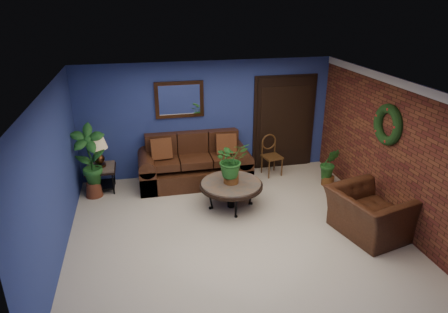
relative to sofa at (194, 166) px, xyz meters
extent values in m
plane|color=beige|center=(0.38, -2.09, -0.34)|extent=(5.50, 5.50, 0.00)
cube|color=navy|center=(0.38, 0.41, 0.91)|extent=(5.50, 0.04, 2.50)
cube|color=navy|center=(-2.37, -2.09, 0.91)|extent=(0.04, 5.00, 2.50)
cube|color=brown|center=(3.13, -2.09, 0.91)|extent=(0.04, 5.00, 2.50)
cube|color=white|center=(0.38, -2.09, 2.16)|extent=(5.50, 5.00, 0.02)
cube|color=white|center=(3.10, -2.09, 2.09)|extent=(0.03, 5.00, 0.14)
cube|color=#432411|center=(-0.22, 0.37, 1.38)|extent=(1.02, 0.06, 0.77)
cube|color=black|center=(2.13, 0.38, 0.71)|extent=(1.44, 0.06, 2.18)
torus|color=black|center=(3.07, -2.04, 1.36)|extent=(0.16, 0.72, 0.72)
cube|color=#432213|center=(0.00, -0.09, -0.15)|extent=(2.33, 1.01, 0.38)
cube|color=#432213|center=(0.00, 0.28, 0.20)|extent=(1.99, 0.28, 0.95)
cube|color=#432213|center=(-0.66, -0.15, 0.20)|extent=(0.64, 0.69, 0.15)
cube|color=#432213|center=(0.00, -0.15, 0.20)|extent=(0.64, 0.69, 0.15)
cube|color=#432213|center=(0.66, -0.15, 0.20)|extent=(0.64, 0.69, 0.15)
cube|color=#432213|center=(-1.00, -0.09, -0.08)|extent=(0.34, 1.01, 0.53)
cube|color=#432213|center=(1.00, -0.09, -0.08)|extent=(0.34, 1.01, 0.53)
cube|color=#5E2F17|center=(-0.68, -0.11, 0.49)|extent=(0.42, 0.13, 0.42)
cube|color=#5E2F17|center=(0.68, -0.11, 0.49)|extent=(0.42, 0.13, 0.42)
cylinder|color=#4D4943|center=(0.51, -1.28, 0.14)|extent=(1.12, 1.12, 0.05)
cylinder|color=black|center=(0.51, -1.28, 0.11)|extent=(1.19, 1.19, 0.05)
cylinder|color=black|center=(0.51, -1.28, -0.11)|extent=(0.14, 0.14, 0.46)
cube|color=#4D4943|center=(-1.92, -0.04, 0.17)|extent=(0.55, 0.55, 0.05)
cube|color=black|center=(-1.92, -0.04, 0.13)|extent=(0.59, 0.59, 0.04)
cube|color=black|center=(-1.92, -0.04, -0.22)|extent=(0.50, 0.50, 0.03)
cylinder|color=black|center=(-2.15, -0.27, -0.09)|extent=(0.03, 0.03, 0.51)
cylinder|color=black|center=(-1.69, -0.27, -0.09)|extent=(0.03, 0.03, 0.51)
cylinder|color=black|center=(-2.15, 0.19, -0.09)|extent=(0.03, 0.03, 0.51)
cylinder|color=black|center=(-1.69, 0.19, -0.09)|extent=(0.03, 0.03, 0.51)
cylinder|color=#432411|center=(-1.92, -0.04, 0.22)|extent=(0.23, 0.23, 0.05)
sphere|color=#432411|center=(-1.92, -0.04, 0.33)|extent=(0.21, 0.21, 0.21)
cylinder|color=#432411|center=(-1.92, -0.04, 0.50)|extent=(0.02, 0.02, 0.27)
cone|color=tan|center=(-1.92, -0.04, 0.70)|extent=(0.38, 0.38, 0.27)
cube|color=#593519|center=(1.74, -0.04, 0.08)|extent=(0.45, 0.45, 0.04)
torus|color=#593519|center=(1.70, 0.13, 0.38)|extent=(0.36, 0.11, 0.36)
cylinder|color=#593519|center=(1.61, -0.23, -0.14)|extent=(0.03, 0.03, 0.40)
cylinder|color=#593519|center=(1.93, -0.17, -0.14)|extent=(0.03, 0.03, 0.40)
cylinder|color=#593519|center=(1.55, 0.09, -0.14)|extent=(0.03, 0.03, 0.40)
cylinder|color=#593519|center=(1.87, 0.15, -0.14)|extent=(0.03, 0.03, 0.40)
imported|color=#432213|center=(2.53, -2.67, 0.05)|extent=(1.30, 1.41, 0.78)
cylinder|color=brown|center=(0.51, -1.28, 0.26)|extent=(0.28, 0.28, 0.18)
imported|color=#1E531A|center=(0.51, -1.28, 0.63)|extent=(0.71, 0.65, 0.67)
cylinder|color=brown|center=(2.73, -0.80, -0.24)|extent=(0.26, 0.26, 0.20)
imported|color=#1E531A|center=(2.73, -0.80, 0.15)|extent=(0.45, 0.40, 0.68)
cylinder|color=brown|center=(-2.07, -0.27, -0.19)|extent=(0.34, 0.34, 0.30)
imported|color=#1E531A|center=(-2.07, -0.27, 0.52)|extent=(0.66, 0.45, 1.23)
camera|label=1|loc=(-1.05, -7.79, 3.43)|focal=32.00mm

